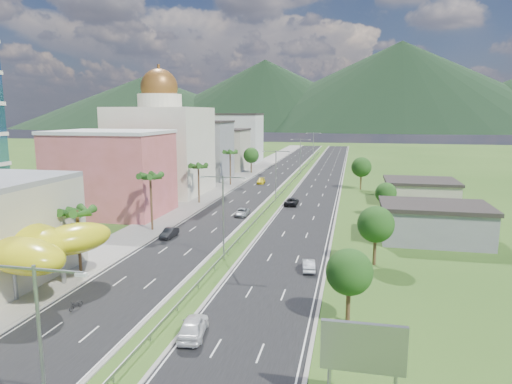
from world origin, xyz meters
The scene contains 36 objects.
ground centered at (0.00, 0.00, 0.00)m, with size 500.00×500.00×0.00m, color #2D5119.
road_left centered at (-7.50, 90.00, 0.02)m, with size 11.00×260.00×0.04m, color black.
road_right centered at (7.50, 90.00, 0.02)m, with size 11.00×260.00×0.04m, color black.
sidewalk_left centered at (-17.00, 90.00, 0.06)m, with size 7.00×260.00×0.12m, color gray.
median_guardrail centered at (0.00, 71.99, 0.62)m, with size 0.10×216.06×0.76m.
streetlight_median_a centered at (0.00, -25.00, 6.75)m, with size 6.04×0.25×11.00m.
streetlight_median_b centered at (0.00, 10.00, 6.75)m, with size 6.04×0.25×11.00m.
streetlight_median_c centered at (0.00, 50.00, 6.75)m, with size 6.04×0.25×11.00m.
streetlight_median_d centered at (0.00, 95.00, 6.75)m, with size 6.04×0.25×11.00m.
streetlight_median_e centered at (0.00, 140.00, 6.75)m, with size 6.04×0.25×11.00m.
lime_canopy centered at (-20.00, -4.00, 4.99)m, with size 18.00×15.00×7.40m.
pink_shophouse centered at (-28.00, 32.00, 7.50)m, with size 20.00×15.00×15.00m, color #BF584E.
domed_building centered at (-28.00, 55.00, 11.35)m, with size 20.00×20.00×28.70m.
midrise_grey centered at (-27.00, 80.00, 8.00)m, with size 16.00×15.00×16.00m, color gray.
midrise_beige centered at (-27.00, 102.00, 6.50)m, with size 16.00×15.00×13.00m, color #AAA18C.
midrise_white centered at (-27.00, 125.00, 9.00)m, with size 16.00×15.00×18.00m, color silver.
billboard centered at (17.00, -18.00, 4.42)m, with size 5.20×0.35×6.20m.
shed_near centered at (28.00, 25.00, 2.50)m, with size 15.00×10.00×5.00m, color gray.
shed_far centered at (30.00, 55.00, 2.20)m, with size 14.00×12.00×4.40m, color #AAA18C.
palm_tree_b centered at (-15.50, 2.00, 7.06)m, with size 3.60×3.60×8.10m.
palm_tree_c centered at (-15.50, 22.00, 8.50)m, with size 3.60×3.60×9.60m.
palm_tree_d centered at (-15.50, 45.00, 7.54)m, with size 3.60×3.60×8.60m.
palm_tree_e centered at (-15.50, 70.00, 8.31)m, with size 3.60×3.60×9.40m.
leafy_tree_lfar centered at (-15.50, 95.00, 5.58)m, with size 4.90×4.90×8.05m.
leafy_tree_ra centered at (16.00, -5.00, 4.78)m, with size 4.20×4.20×6.90m.
leafy_tree_rb centered at (19.00, 12.00, 5.18)m, with size 4.55×4.55×7.47m.
leafy_tree_rc centered at (22.00, 40.00, 4.37)m, with size 3.85×3.85×6.33m.
leafy_tree_rd centered at (18.00, 70.00, 5.58)m, with size 4.90×4.90×8.05m.
mountain_ridge centered at (60.00, 450.00, 0.00)m, with size 860.00×140.00×90.00m, color black, non-canonical shape.
car_dark_left centered at (-11.06, 18.43, 0.75)m, with size 1.51×4.33×1.43m, color black.
car_silver_mid_left centered at (-3.79, 35.14, 0.70)m, with size 2.19×4.74×1.32m, color #94989B.
car_yellow_far_left centered at (-8.05, 74.00, 0.73)m, with size 1.93×4.75×1.38m, color yellow.
car_white_near_right centered at (3.20, -10.46, 0.91)m, with size 2.05×5.09×1.73m, color white.
car_silver_right centered at (11.18, 8.05, 0.73)m, with size 1.45×4.16×1.37m, color #AFB2B7.
car_dark_far_right centered at (3.84, 46.88, 0.79)m, with size 2.49×5.39×1.50m, color black.
motorcycle centered at (-9.70, -7.74, 0.62)m, with size 0.55×1.82×1.16m, color black.
Camera 1 is at (15.99, -44.64, 18.77)m, focal length 32.00 mm.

